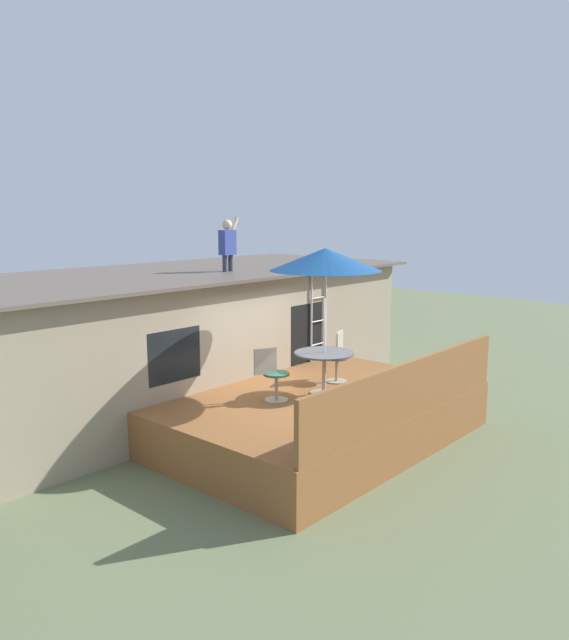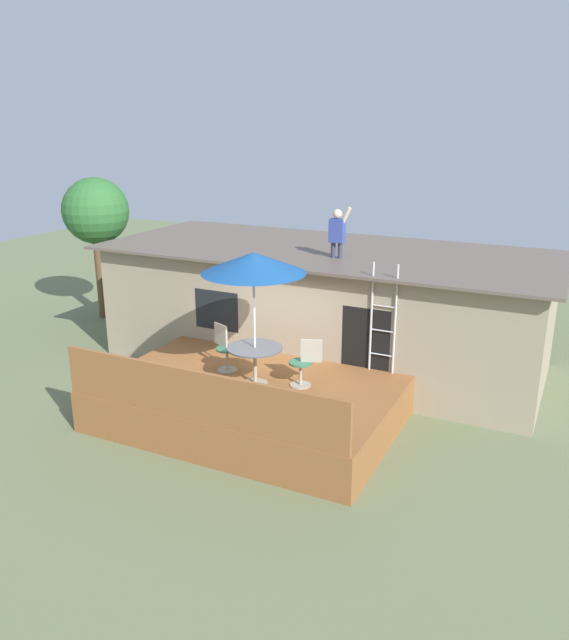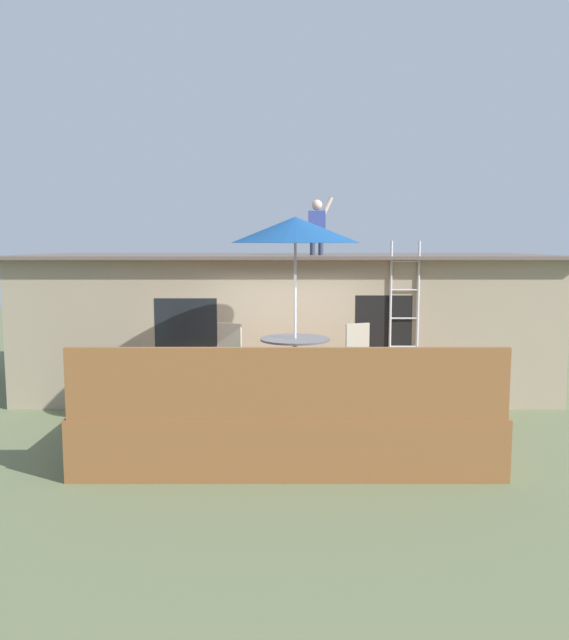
{
  "view_description": "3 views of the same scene",
  "coord_description": "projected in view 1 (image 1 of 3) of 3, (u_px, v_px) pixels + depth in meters",
  "views": [
    {
      "loc": [
        -8.23,
        -6.6,
        3.94
      ],
      "look_at": [
        0.41,
        1.06,
        1.94
      ],
      "focal_mm": 35.17,
      "sensor_mm": 36.0,
      "label": 1
    },
    {
      "loc": [
        5.46,
        -9.76,
        5.57
      ],
      "look_at": [
        0.36,
        0.68,
        1.88
      ],
      "focal_mm": 35.38,
      "sensor_mm": 36.0,
      "label": 2
    },
    {
      "loc": [
        -0.03,
        -9.45,
        2.94
      ],
      "look_at": [
        -0.06,
        0.7,
        1.72
      ],
      "focal_mm": 35.55,
      "sensor_mm": 36.0,
      "label": 3
    }
  ],
  "objects": [
    {
      "name": "patio_table",
      "position": [
        324.0,
        361.0,
        10.84
      ],
      "size": [
        1.04,
        1.04,
        0.74
      ],
      "color": "#A59E8C",
      "rests_on": "deck"
    },
    {
      "name": "person_figure",
      "position": [
        228.0,
        242.0,
        12.74
      ],
      "size": [
        0.47,
        0.2,
        1.11
      ],
      "color": "#33384C",
      "rests_on": "house"
    },
    {
      "name": "ground_plane",
      "position": [
        314.0,
        438.0,
        11.05
      ],
      "size": [
        40.0,
        40.0,
        0.0
      ],
      "primitive_type": "plane",
      "color": "#66704C"
    },
    {
      "name": "deck",
      "position": [
        314.0,
        416.0,
        10.99
      ],
      "size": [
        5.51,
        3.88,
        0.8
      ],
      "primitive_type": "cube",
      "color": "brown",
      "rests_on": "ground"
    },
    {
      "name": "step_ladder",
      "position": [
        319.0,
        309.0,
        13.27
      ],
      "size": [
        0.52,
        0.04,
        2.2
      ],
      "color": "silver",
      "rests_on": "deck"
    },
    {
      "name": "patio_chair_left",
      "position": [
        272.0,
        375.0,
        10.46
      ],
      "size": [
        0.59,
        0.44,
        0.92
      ],
      "rotation": [
        0.0,
        0.0,
        -0.41
      ],
      "color": "#A59E8C",
      "rests_on": "deck"
    },
    {
      "name": "patio_chair_right",
      "position": [
        338.0,
        357.0,
        11.73
      ],
      "size": [
        0.6,
        0.44,
        0.92
      ],
      "rotation": [
        0.0,
        0.0,
        -2.76
      ],
      "color": "#A59E8C",
      "rests_on": "deck"
    },
    {
      "name": "deck_railing",
      "position": [
        411.0,
        389.0,
        9.61
      ],
      "size": [
        5.41,
        0.08,
        0.9
      ],
      "primitive_type": "cube",
      "color": "brown",
      "rests_on": "deck"
    },
    {
      "name": "house",
      "position": [
        182.0,
        335.0,
        13.17
      ],
      "size": [
        10.5,
        4.5,
        2.73
      ],
      "color": "gray",
      "rests_on": "ground"
    },
    {
      "name": "patio_umbrella",
      "position": [
        325.0,
        260.0,
        10.54
      ],
      "size": [
        1.9,
        1.9,
        2.54
      ],
      "color": "silver",
      "rests_on": "deck"
    }
  ]
}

